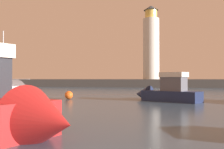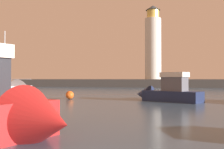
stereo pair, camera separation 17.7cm
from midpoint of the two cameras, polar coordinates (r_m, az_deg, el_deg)
ground_plane at (r=33.50m, az=5.03°, el=-4.67°), size 220.00×220.00×0.00m
breakwater at (r=63.86m, az=8.62°, el=-2.00°), size 69.83×6.35×2.05m
lighthouse at (r=64.40m, az=9.48°, el=6.89°), size 4.09×4.09×18.85m
motorboat_0 at (r=24.69m, az=12.20°, el=-3.94°), size 6.89×5.07×3.12m
motorboat_4 at (r=23.74m, az=-23.73°, el=-3.36°), size 3.29×9.06×4.02m
sailboat_moored at (r=32.61m, az=-22.44°, el=-3.91°), size 6.50×1.74×8.00m
mooring_buoy at (r=26.65m, az=-9.50°, el=-4.68°), size 0.86×0.86×0.86m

